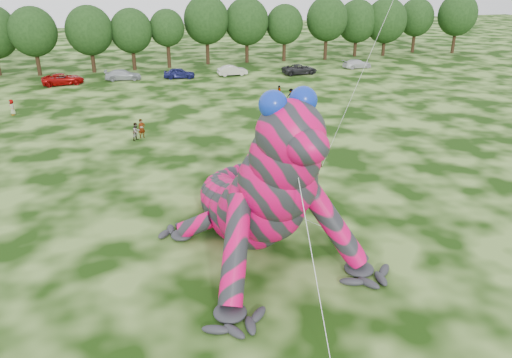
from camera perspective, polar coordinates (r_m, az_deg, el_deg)
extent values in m
plane|color=#16330A|center=(26.84, 4.94, -9.36)|extent=(240.00, 240.00, 0.00)
cylinder|color=silver|center=(36.36, 12.01, 11.73)|extent=(0.02, 0.02, 15.86)
cylinder|color=#382314|center=(39.13, 7.52, 1.54)|extent=(0.08, 0.08, 0.24)
imported|color=#9B0807|center=(71.60, -21.21, 10.60)|extent=(5.64, 3.24, 1.48)
imported|color=#9EA4A7|center=(72.20, -14.96, 11.43)|extent=(5.03, 2.47, 1.41)
imported|color=#171A52|center=(71.70, -8.76, 11.87)|extent=(4.55, 2.53, 1.46)
imported|color=beige|center=(73.01, -2.72, 12.28)|extent=(4.26, 1.50, 1.40)
imported|color=black|center=(74.09, 5.00, 12.39)|extent=(5.19, 2.55, 1.42)
imported|color=silver|center=(79.93, 11.49, 12.78)|extent=(4.74, 2.25, 1.33)
imported|color=gray|center=(58.60, -26.10, 7.38)|extent=(0.78, 0.94, 1.64)
imported|color=gray|center=(46.03, -13.52, 5.31)|extent=(0.99, 0.98, 1.61)
imported|color=gray|center=(46.06, 1.87, 6.11)|extent=(0.64, 1.73, 1.83)
imported|color=gray|center=(57.72, 4.02, 9.47)|extent=(1.09, 0.65, 1.65)
imported|color=gray|center=(46.51, -12.93, 5.65)|extent=(0.73, 0.59, 1.76)
imported|color=gray|center=(58.90, 2.65, 9.82)|extent=(0.53, 1.05, 1.72)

